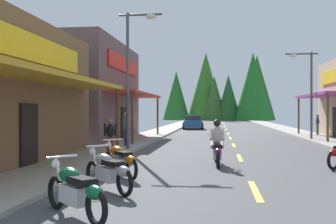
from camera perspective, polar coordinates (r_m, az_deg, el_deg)
ground at (r=30.91m, az=8.89°, el=-3.36°), size 9.12×88.61×0.10m
sidewalk_left at (r=31.27m, az=-1.71°, el=-3.12°), size 2.37×88.61×0.12m
sidewalk_right at (r=31.59m, az=19.38°, el=-3.10°), size 2.37×88.61×0.12m
centerline_dashes at (r=35.69m, az=8.67°, el=-2.80°), size 0.16×66.57×0.01m
storefront_left_far at (r=26.26m, az=-14.33°, el=2.89°), size 9.06×10.14×6.21m
streetlamp_left at (r=17.91m, az=-5.08°, el=7.37°), size 1.99×0.30×6.35m
streetlamp_right at (r=25.77m, az=19.68°, el=4.15°), size 1.99×0.30×5.53m
motorcycle_parked_left_0 at (r=7.08m, az=-13.47°, el=-11.07°), size 1.65×1.52×1.04m
motorcycle_parked_left_1 at (r=9.15m, az=-8.78°, el=-8.49°), size 1.58×1.59×1.04m
motorcycle_parked_left_2 at (r=11.08m, az=-7.06°, el=-6.97°), size 1.43×1.72×1.04m
rider_cruising_lead at (r=13.30m, az=7.22°, el=-5.05°), size 0.60×2.14×1.57m
pedestrian_by_shop at (r=30.13m, az=21.15°, el=-1.63°), size 0.38×0.53×1.59m
pedestrian_browsing at (r=16.19m, az=-8.50°, el=-3.29°), size 0.57×0.31×1.54m
pedestrian_waiting at (r=19.36m, az=-6.13°, el=-2.23°), size 0.45×0.43×1.80m
parked_car_curbside at (r=39.71m, az=3.68°, el=-1.51°), size 2.30×4.41×1.40m
treeline_backdrop at (r=77.54m, az=8.57°, el=3.25°), size 22.49×11.72×13.63m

